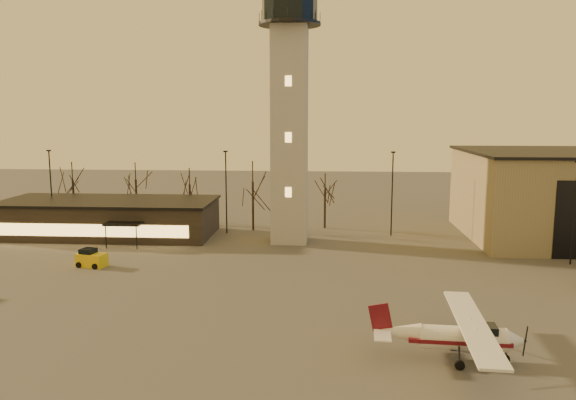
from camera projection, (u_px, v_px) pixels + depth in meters
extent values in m
plane|color=#403E3B|center=(257.00, 350.00, 34.93)|extent=(220.00, 220.00, 0.00)
cube|color=#A09C97|center=(290.00, 137.00, 62.68)|extent=(4.00, 4.00, 24.00)
cylinder|color=black|center=(290.00, 24.00, 60.83)|extent=(6.80, 6.80, 0.30)
cylinder|color=black|center=(290.00, 6.00, 60.55)|extent=(6.00, 6.00, 3.40)
cube|color=black|center=(109.00, 219.00, 67.68)|extent=(25.00, 10.00, 4.00)
cube|color=black|center=(108.00, 201.00, 67.35)|extent=(25.40, 10.40, 0.30)
cube|color=#EBB152|center=(92.00, 230.00, 62.79)|extent=(22.00, 0.08, 1.40)
cube|color=black|center=(123.00, 224.00, 61.40)|extent=(4.00, 2.00, 0.20)
cylinder|color=black|center=(51.00, 191.00, 69.74)|extent=(0.16, 0.16, 10.00)
cube|color=black|center=(49.00, 151.00, 68.98)|extent=(0.50, 0.25, 0.18)
cylinder|color=black|center=(226.00, 193.00, 68.24)|extent=(0.16, 0.16, 10.00)
cube|color=black|center=(226.00, 151.00, 67.47)|extent=(0.50, 0.25, 0.18)
cylinder|color=black|center=(392.00, 195.00, 66.87)|extent=(0.16, 0.16, 10.00)
cube|color=black|center=(393.00, 152.00, 66.10)|extent=(0.50, 0.25, 0.18)
cylinder|color=black|center=(574.00, 214.00, 53.94)|extent=(0.16, 0.16, 10.00)
cylinder|color=black|center=(74.00, 201.00, 75.99)|extent=(0.28, 0.28, 5.74)
cylinder|color=black|center=(190.00, 204.00, 74.93)|extent=(0.28, 0.28, 5.25)
cylinder|color=black|center=(253.00, 206.00, 70.30)|extent=(0.28, 0.28, 6.16)
cylinder|color=black|center=(325.00, 209.00, 71.74)|extent=(0.28, 0.28, 4.97)
cylinder|color=black|center=(137.00, 200.00, 77.42)|extent=(0.28, 0.28, 5.60)
cylinder|color=silver|center=(462.00, 338.00, 33.25)|extent=(5.13, 1.74, 1.43)
cone|color=silver|center=(514.00, 341.00, 32.86)|extent=(1.07, 1.42, 1.36)
cone|color=silver|center=(399.00, 332.00, 33.71)|extent=(2.70, 1.37, 1.21)
cube|color=black|center=(482.00, 331.00, 33.03)|extent=(1.72, 1.25, 0.77)
cube|color=#540C15|center=(459.00, 339.00, 33.28)|extent=(6.01, 1.84, 0.24)
cube|color=silver|center=(473.00, 325.00, 33.04)|extent=(2.40, 12.15, 0.15)
cube|color=silver|center=(382.00, 330.00, 33.82)|extent=(1.21, 3.68, 0.09)
cube|color=#540C15|center=(380.00, 317.00, 33.72)|extent=(1.53, 0.18, 1.86)
cube|color=gold|center=(92.00, 260.00, 53.83)|extent=(3.02, 2.10, 1.28)
cube|color=black|center=(88.00, 252.00, 53.83)|extent=(1.56, 1.56, 0.73)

